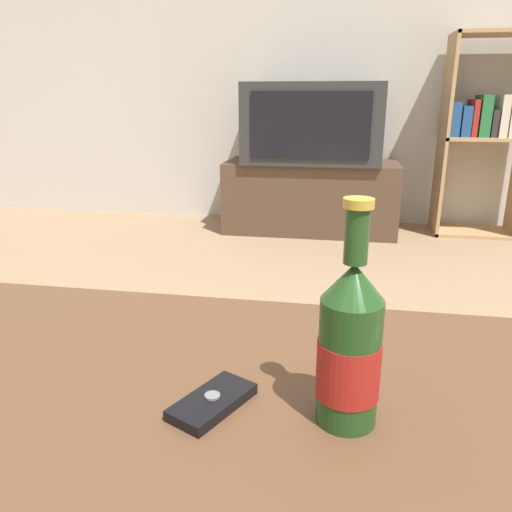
{
  "coord_description": "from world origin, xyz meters",
  "views": [
    {
      "loc": [
        0.21,
        -0.46,
        0.83
      ],
      "look_at": [
        0.07,
        0.35,
        0.57
      ],
      "focal_mm": 35.0,
      "sensor_mm": 36.0,
      "label": 1
    }
  ],
  "objects": [
    {
      "name": "television",
      "position": [
        0.01,
        2.71,
        0.68
      ],
      "size": [
        0.82,
        0.54,
        0.47
      ],
      "color": "#2D2D2D",
      "rests_on": "tv_stand"
    },
    {
      "name": "bookshelf",
      "position": [
        1.02,
        2.81,
        0.64
      ],
      "size": [
        0.49,
        0.3,
        1.19
      ],
      "color": "tan",
      "rests_on": "ground_plane"
    },
    {
      "name": "back_wall",
      "position": [
        0.0,
        3.02,
        1.3
      ],
      "size": [
        8.0,
        0.05,
        2.6
      ],
      "color": "beige",
      "rests_on": "ground_plane"
    },
    {
      "name": "cell_phone",
      "position": [
        0.07,
        0.05,
        0.47
      ],
      "size": [
        0.1,
        0.13,
        0.02
      ],
      "rotation": [
        0.0,
        0.0,
        -0.45
      ],
      "color": "black",
      "rests_on": "coffee_table"
    },
    {
      "name": "beer_bottle",
      "position": [
        0.23,
        0.05,
        0.56
      ],
      "size": [
        0.07,
        0.07,
        0.27
      ],
      "color": "#1E4219",
      "rests_on": "coffee_table"
    },
    {
      "name": "coffee_table",
      "position": [
        0.0,
        0.0,
        0.4
      ],
      "size": [
        1.13,
        0.79,
        0.47
      ],
      "color": "brown",
      "rests_on": "ground_plane"
    },
    {
      "name": "tv_stand",
      "position": [
        0.01,
        2.72,
        0.22
      ],
      "size": [
        1.07,
        0.47,
        0.44
      ],
      "color": "#4C3828",
      "rests_on": "ground_plane"
    }
  ]
}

